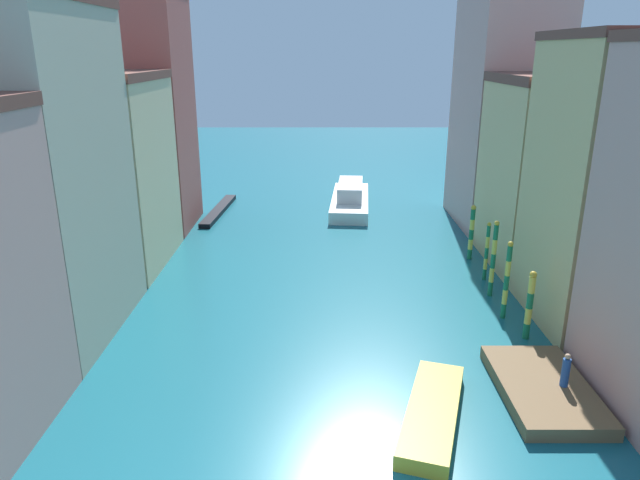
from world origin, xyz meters
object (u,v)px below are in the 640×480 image
Objects in this scene: mooring_pole_1 at (509,280)px; mooring_pole_3 at (489,251)px; vaporetto_white at (353,198)px; mooring_pole_4 at (474,232)px; mooring_pole_2 at (496,258)px; mooring_pole_0 at (532,305)px; person_on_dock at (568,372)px; motorboat_0 at (435,413)px; waterfront_dock at (546,389)px; gondola_black at (221,210)px.

mooring_pole_3 is at bearing 85.04° from mooring_pole_1.
mooring_pole_4 is at bearing -60.80° from vaporetto_white.
mooring_pole_4 is at bearing 87.01° from mooring_pole_1.
mooring_pole_2 is 1.22× the size of mooring_pole_3.
mooring_pole_0 reaches higher than vaporetto_white.
mooring_pole_1 is (-0.18, 8.20, 1.03)m from person_on_dock.
motorboat_0 is (-6.00, -9.84, -2.07)m from mooring_pole_1.
mooring_pole_0 is at bearing -86.69° from mooring_pole_2.
person_on_dock reaches higher than waterfront_dock.
motorboat_0 is (-5.41, -1.89, 0.03)m from waterfront_dock.
waterfront_dock is 11.41m from mooring_pole_2.
person_on_dock is 5.70m from mooring_pole_0.
waterfront_dock is at bearing -101.08° from mooring_pole_0.
mooring_pole_4 is at bearing 71.84° from motorboat_0.
waterfront_dock is 1.33m from person_on_dock.
mooring_pole_4 is at bearing 86.79° from mooring_pole_2.
person_on_dock is 37.60m from gondola_black.
mooring_pole_1 is 1.15× the size of mooring_pole_3.
mooring_pole_3 is (1.10, 13.85, 1.77)m from waterfront_dock.
mooring_pole_2 is at bearing -93.21° from mooring_pole_4.
person_on_dock is 8.27m from mooring_pole_1.
mooring_pole_2 is 0.46× the size of gondola_black.
mooring_pole_0 is 0.78× the size of mooring_pole_2.
mooring_pole_2 reaches higher than motorboat_0.
mooring_pole_3 is at bearing -39.22° from gondola_black.
mooring_pole_2 reaches higher than waterfront_dock.
motorboat_0 is (14.59, -32.97, 0.13)m from gondola_black.
mooring_pole_3 is 4.14m from mooring_pole_4.
mooring_pole_1 is 1.13× the size of mooring_pole_4.
mooring_pole_1 is (0.58, 7.95, 2.10)m from waterfront_dock.
mooring_pole_1 is at bearing -92.53° from mooring_pole_2.
vaporetto_white is 1.15× the size of gondola_black.
waterfront_dock is at bearing -77.68° from vaporetto_white.
mooring_pole_3 is 0.37× the size of gondola_black.
mooring_pole_2 reaches higher than gondola_black.
mooring_pole_0 is at bearing 78.92° from waterfront_dock.
mooring_pole_4 is 0.56× the size of motorboat_0.
mooring_pole_4 is at bearing 89.81° from mooring_pole_3.
mooring_pole_1 reaches higher than mooring_pole_3.
mooring_pole_4 is (0.01, 4.14, 0.06)m from mooring_pole_3.
person_on_dock is 0.32× the size of mooring_pole_2.
waterfront_dock reaches higher than gondola_black.
mooring_pole_2 is 23.09m from vaporetto_white.
mooring_pole_4 is at bearing 88.92° from person_on_dock.
mooring_pole_4 is 0.38× the size of gondola_black.
mooring_pole_4 is (0.53, 10.05, -0.27)m from mooring_pole_1.
mooring_pole_0 is at bearing -79.40° from mooring_pole_1.
vaporetto_white is (-8.27, 14.80, -1.17)m from mooring_pole_4.
vaporetto_white is at bearing 119.20° from mooring_pole_4.
gondola_black is at bearing 131.68° from mooring_pole_1.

